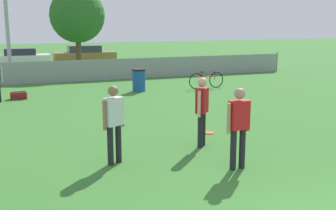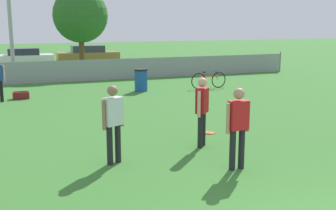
% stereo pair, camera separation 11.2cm
% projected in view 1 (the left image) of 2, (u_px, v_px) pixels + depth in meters
% --- Properties ---
extents(fence_backline, '(23.37, 0.07, 1.21)m').
position_uv_depth(fence_backline, '(92.00, 70.00, 22.00)').
color(fence_backline, gray).
rests_on(fence_backline, ground_plane).
extents(tree_near_pole, '(3.23, 3.23, 5.03)m').
position_uv_depth(tree_near_pole, '(77.00, 15.00, 24.72)').
color(tree_near_pole, brown).
rests_on(tree_near_pole, ground_plane).
extents(player_defender_red, '(0.56, 0.25, 1.71)m').
position_uv_depth(player_defender_red, '(239.00, 122.00, 8.62)').
color(player_defender_red, black).
rests_on(player_defender_red, ground_plane).
extents(player_thrower_red, '(0.44, 0.45, 1.71)m').
position_uv_depth(player_thrower_red, '(202.00, 107.00, 10.21)').
color(player_thrower_red, black).
rests_on(player_thrower_red, ground_plane).
extents(player_receiver_white, '(0.52, 0.37, 1.71)m').
position_uv_depth(player_receiver_white, '(114.00, 119.00, 8.95)').
color(player_receiver_white, black).
rests_on(player_receiver_white, ground_plane).
extents(frisbee_disc, '(0.30, 0.30, 0.03)m').
position_uv_depth(frisbee_disc, '(209.00, 133.00, 11.64)').
color(frisbee_disc, '#E5591E').
rests_on(frisbee_disc, ground_plane).
extents(bicycle_sideline, '(1.79, 0.44, 0.79)m').
position_uv_depth(bicycle_sideline, '(206.00, 80.00, 19.44)').
color(bicycle_sideline, black).
rests_on(bicycle_sideline, ground_plane).
extents(trash_bin, '(0.59, 0.59, 1.00)m').
position_uv_depth(trash_bin, '(139.00, 80.00, 18.62)').
color(trash_bin, '#194C99').
rests_on(trash_bin, ground_plane).
extents(gear_bag_sideline, '(0.63, 0.34, 0.31)m').
position_uv_depth(gear_bag_sideline, '(19.00, 96.00, 16.76)').
color(gear_bag_sideline, maroon).
rests_on(gear_bag_sideline, ground_plane).
extents(parked_car_white, '(3.96, 1.92, 1.27)m').
position_uv_depth(parked_car_white, '(20.00, 58.00, 28.92)').
color(parked_car_white, black).
rests_on(parked_car_white, ground_plane).
extents(parked_car_tan, '(4.51, 1.97, 1.35)m').
position_uv_depth(parked_car_tan, '(84.00, 55.00, 31.00)').
color(parked_car_tan, black).
rests_on(parked_car_tan, ground_plane).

